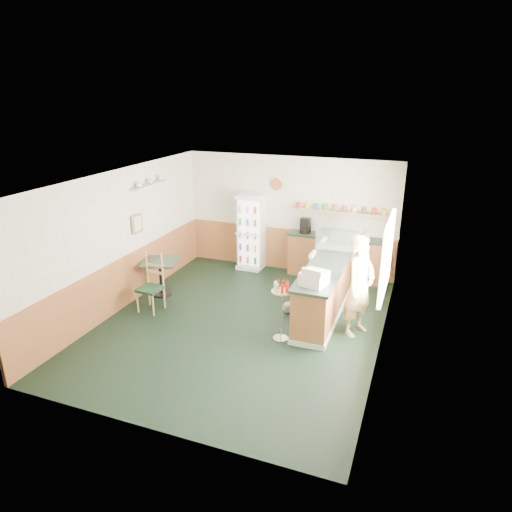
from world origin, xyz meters
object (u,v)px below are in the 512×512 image
at_px(shopkeeper, 359,286).
at_px(cafe_table, 161,271).
at_px(display_case, 337,239).
at_px(cafe_chair, 152,280).
at_px(cash_register, 314,278).
at_px(drinks_fridge, 251,232).
at_px(condiment_stand, 281,302).

relative_size(shopkeeper, cafe_table, 2.06).
xyz_separation_m(display_case, cafe_chair, (-3.20, -1.87, -0.64)).
bearing_deg(cafe_chair, cash_register, 3.32).
bearing_deg(drinks_fridge, condiment_stand, -60.33).
relative_size(drinks_fridge, display_case, 2.27).
height_order(shopkeeper, condiment_stand, shopkeeper).
distance_m(drinks_fridge, display_case, 2.40).
distance_m(condiment_stand, cafe_table, 3.04).
bearing_deg(cafe_table, condiment_stand, -16.53).
bearing_deg(drinks_fridge, cash_register, -51.40).
height_order(cash_register, condiment_stand, cash_register).
relative_size(display_case, condiment_stand, 0.75).
relative_size(drinks_fridge, shopkeeper, 1.00).
bearing_deg(shopkeeper, cash_register, 147.20).
xyz_separation_m(display_case, shopkeeper, (0.70, -1.44, -0.33)).
height_order(shopkeeper, cafe_chair, shopkeeper).
xyz_separation_m(cash_register, condiment_stand, (-0.49, -0.24, -0.42)).
xyz_separation_m(drinks_fridge, display_case, (2.20, -0.88, 0.33)).
bearing_deg(cash_register, shopkeeper, 44.75).
bearing_deg(cafe_chair, condiment_stand, -1.79).
bearing_deg(cash_register, condiment_stand, -141.38).
distance_m(cafe_table, cafe_chair, 0.65).
bearing_deg(shopkeeper, display_case, 50.96).
distance_m(display_case, cash_register, 1.88).
relative_size(display_case, cafe_chair, 0.70).
distance_m(display_case, cafe_table, 3.69).
bearing_deg(cafe_table, drinks_fridge, 60.82).
relative_size(cash_register, shopkeeper, 0.23).
relative_size(drinks_fridge, cafe_chair, 1.58).
bearing_deg(display_case, drinks_fridge, 158.15).
bearing_deg(cafe_table, cafe_chair, -72.31).
bearing_deg(cafe_table, shopkeeper, -2.51).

